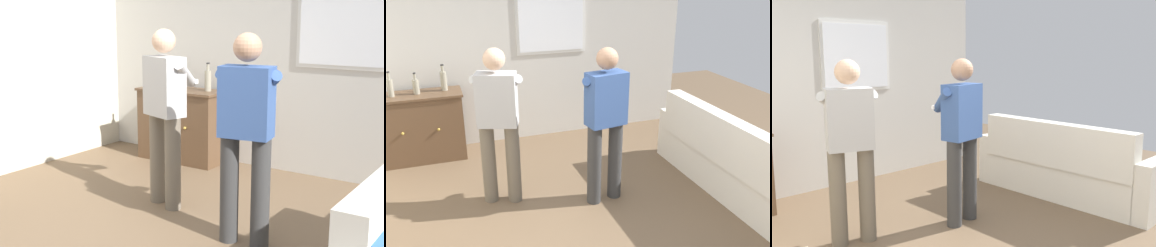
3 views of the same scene
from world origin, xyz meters
The scene contains 4 objects.
wall_back_with_window centered at (0.01, 2.66, 1.41)m, with size 5.20×0.15×2.80m.
couch centered at (1.94, 0.27, 0.36)m, with size 0.57×2.30×0.94m.
person_standing_left centered at (-0.48, 0.92, 0.94)m, with size 0.53×0.52×1.68m.
person_standing_right centered at (0.56, 0.57, 0.94)m, with size 0.55×0.50×1.68m.
Camera 3 is at (-2.35, -2.48, 1.74)m, focal length 40.00 mm.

